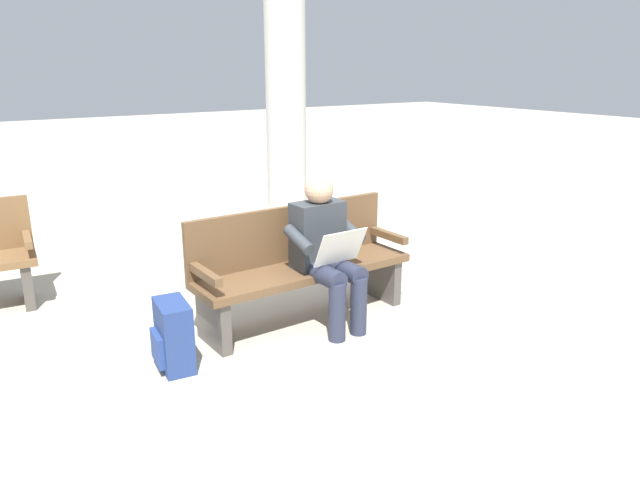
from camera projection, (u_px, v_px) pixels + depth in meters
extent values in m
plane|color=#B7AD99|center=(305.00, 319.00, 4.84)|extent=(40.00, 40.00, 0.00)
cube|color=brown|center=(305.00, 270.00, 4.72)|extent=(1.81, 0.53, 0.06)
cube|color=brown|center=(290.00, 233.00, 4.81)|extent=(1.80, 0.10, 0.45)
cube|color=brown|center=(387.00, 235.00, 5.14)|extent=(0.07, 0.48, 0.06)
cube|color=brown|center=(204.00, 273.00, 4.21)|extent=(0.07, 0.48, 0.06)
cube|color=#4C4742|center=(381.00, 277.00, 5.22)|extent=(0.09, 0.43, 0.39)
cube|color=#4C4742|center=(213.00, 321.00, 4.34)|extent=(0.09, 0.43, 0.39)
cube|color=#33383D|center=(318.00, 235.00, 4.64)|extent=(0.41, 0.23, 0.52)
sphere|color=tan|center=(319.00, 190.00, 4.52)|extent=(0.22, 0.22, 0.22)
cylinder|color=#282D42|center=(344.00, 269.00, 4.60)|extent=(0.16, 0.42, 0.15)
cylinder|color=#282D42|center=(323.00, 274.00, 4.49)|extent=(0.16, 0.42, 0.15)
cylinder|color=#282D42|center=(359.00, 306.00, 4.52)|extent=(0.13, 0.13, 0.45)
cylinder|color=#282D42|center=(337.00, 312.00, 4.41)|extent=(0.13, 0.13, 0.45)
cylinder|color=#33383D|center=(350.00, 230.00, 4.69)|extent=(0.10, 0.32, 0.18)
cylinder|color=#33383D|center=(299.00, 240.00, 4.42)|extent=(0.10, 0.32, 0.18)
cube|color=silver|center=(341.00, 247.00, 4.41)|extent=(0.40, 0.14, 0.27)
cube|color=navy|center=(174.00, 335.00, 4.01)|extent=(0.23, 0.37, 0.47)
cube|color=navy|center=(157.00, 348.00, 3.98)|extent=(0.07, 0.25, 0.21)
cube|color=brown|center=(27.00, 239.00, 5.03)|extent=(0.10, 0.48, 0.06)
cube|color=#4C4742|center=(27.00, 282.00, 5.11)|extent=(0.12, 0.44, 0.39)
cylinder|color=beige|center=(285.00, 55.00, 8.06)|extent=(0.55, 0.55, 4.18)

